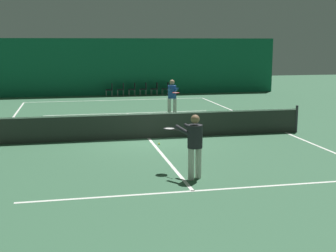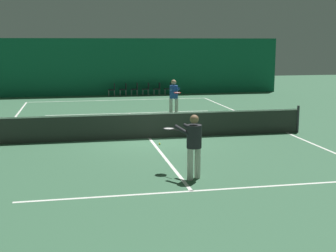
# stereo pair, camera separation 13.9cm
# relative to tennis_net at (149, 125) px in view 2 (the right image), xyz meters

# --- Properties ---
(ground_plane) EXTENTS (60.00, 60.00, 0.00)m
(ground_plane) POSITION_rel_tennis_net_xyz_m (0.00, 0.00, -0.51)
(ground_plane) COLOR #386647
(backdrop_curtain) EXTENTS (23.00, 0.12, 3.79)m
(backdrop_curtain) POSITION_rel_tennis_net_xyz_m (0.00, 14.75, 1.38)
(backdrop_curtain) COLOR #146042
(backdrop_curtain) RESTS_ON ground
(court_line_baseline_far) EXTENTS (11.00, 0.10, 0.00)m
(court_line_baseline_far) POSITION_rel_tennis_net_xyz_m (0.00, 11.90, -0.51)
(court_line_baseline_far) COLOR white
(court_line_baseline_far) RESTS_ON ground
(court_line_service_far) EXTENTS (8.25, 0.10, 0.00)m
(court_line_service_far) POSITION_rel_tennis_net_xyz_m (0.00, 6.40, -0.51)
(court_line_service_far) COLOR white
(court_line_service_far) RESTS_ON ground
(court_line_service_near) EXTENTS (8.25, 0.10, 0.00)m
(court_line_service_near) POSITION_rel_tennis_net_xyz_m (0.00, -6.40, -0.51)
(court_line_service_near) COLOR white
(court_line_service_near) RESTS_ON ground
(court_line_sideline_right) EXTENTS (0.10, 23.80, 0.00)m
(court_line_sideline_right) POSITION_rel_tennis_net_xyz_m (5.50, 0.00, -0.51)
(court_line_sideline_right) COLOR white
(court_line_sideline_right) RESTS_ON ground
(court_line_centre) EXTENTS (0.10, 12.80, 0.00)m
(court_line_centre) POSITION_rel_tennis_net_xyz_m (0.00, 0.00, -0.51)
(court_line_centre) COLOR white
(court_line_centre) RESTS_ON ground
(tennis_net) EXTENTS (12.00, 0.10, 1.07)m
(tennis_net) POSITION_rel_tennis_net_xyz_m (0.00, 0.00, 0.00)
(tennis_net) COLOR #2D332D
(tennis_net) RESTS_ON ground
(player_near) EXTENTS (0.98, 1.37, 1.70)m
(player_near) POSITION_rel_tennis_net_xyz_m (0.29, -5.37, 0.48)
(player_near) COLOR beige
(player_near) RESTS_ON ground
(player_far) EXTENTS (0.46, 1.40, 1.76)m
(player_far) POSITION_rel_tennis_net_xyz_m (2.01, 5.04, 0.51)
(player_far) COLOR beige
(player_far) RESTS_ON ground
(courtside_chair_0) EXTENTS (0.44, 0.44, 0.84)m
(courtside_chair_0) POSITION_rel_tennis_net_xyz_m (-0.19, 14.20, -0.03)
(courtside_chair_0) COLOR #99999E
(courtside_chair_0) RESTS_ON ground
(courtside_chair_1) EXTENTS (0.44, 0.44, 0.84)m
(courtside_chair_1) POSITION_rel_tennis_net_xyz_m (0.57, 14.20, -0.03)
(courtside_chair_1) COLOR #99999E
(courtside_chair_1) RESTS_ON ground
(courtside_chair_2) EXTENTS (0.44, 0.44, 0.84)m
(courtside_chair_2) POSITION_rel_tennis_net_xyz_m (1.33, 14.20, -0.03)
(courtside_chair_2) COLOR #99999E
(courtside_chair_2) RESTS_ON ground
(courtside_chair_3) EXTENTS (0.44, 0.44, 0.84)m
(courtside_chair_3) POSITION_rel_tennis_net_xyz_m (2.09, 14.20, -0.03)
(courtside_chair_3) COLOR #99999E
(courtside_chair_3) RESTS_ON ground
(courtside_chair_4) EXTENTS (0.44, 0.44, 0.84)m
(courtside_chair_4) POSITION_rel_tennis_net_xyz_m (2.85, 14.20, -0.03)
(courtside_chair_4) COLOR #99999E
(courtside_chair_4) RESTS_ON ground
(courtside_chair_5) EXTENTS (0.44, 0.44, 0.84)m
(courtside_chair_5) POSITION_rel_tennis_net_xyz_m (3.61, 14.20, -0.03)
(courtside_chair_5) COLOR #99999E
(courtside_chair_5) RESTS_ON ground
(tennis_ball) EXTENTS (0.07, 0.07, 0.07)m
(tennis_ball) POSITION_rel_tennis_net_xyz_m (0.17, -1.16, -0.48)
(tennis_ball) COLOR #D1DB33
(tennis_ball) RESTS_ON ground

